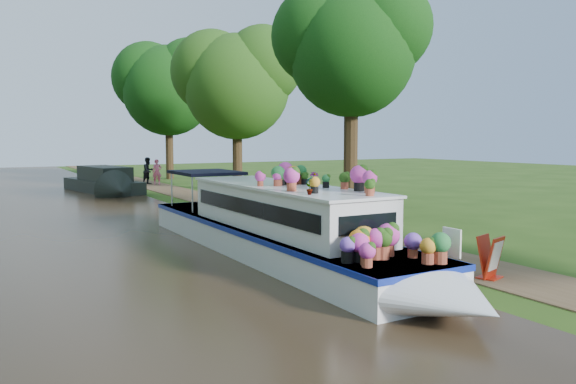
{
  "coord_description": "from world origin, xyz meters",
  "views": [
    {
      "loc": [
        -9.01,
        -14.6,
        3.05
      ],
      "look_at": [
        -0.03,
        1.15,
        1.3
      ],
      "focal_mm": 35.0,
      "sensor_mm": 36.0,
      "label": 1
    }
  ],
  "objects": [
    {
      "name": "ground",
      "position": [
        0.0,
        0.0,
        0.0
      ],
      "size": [
        100.0,
        100.0,
        0.0
      ],
      "primitive_type": "plane",
      "color": "#234010",
      "rests_on": "ground"
    },
    {
      "name": "canal_water",
      "position": [
        -6.0,
        0.0,
        0.01
      ],
      "size": [
        10.0,
        100.0,
        0.02
      ],
      "primitive_type": "cube",
      "color": "black",
      "rests_on": "ground"
    },
    {
      "name": "towpath",
      "position": [
        1.2,
        0.0,
        0.01
      ],
      "size": [
        2.2,
        100.0,
        0.03
      ],
      "primitive_type": "cube",
      "color": "brown",
      "rests_on": "ground"
    },
    {
      "name": "plant_boat",
      "position": [
        -2.25,
        -2.46,
        0.85
      ],
      "size": [
        2.29,
        13.52,
        2.26
      ],
      "color": "silver",
      "rests_on": "canal_water"
    },
    {
      "name": "tree_near_overhang",
      "position": [
        3.79,
        3.06,
        6.6
      ],
      "size": [
        5.52,
        5.28,
        8.99
      ],
      "color": "black",
      "rests_on": "ground"
    },
    {
      "name": "tree_near_mid",
      "position": [
        4.48,
        15.08,
        6.44
      ],
      "size": [
        6.9,
        6.6,
        9.4
      ],
      "color": "black",
      "rests_on": "ground"
    },
    {
      "name": "tree_near_far",
      "position": [
        3.98,
        26.09,
        7.05
      ],
      "size": [
        7.59,
        7.26,
        10.3
      ],
      "color": "black",
      "rests_on": "ground"
    },
    {
      "name": "second_boat",
      "position": [
        -2.47,
        17.58,
        0.59
      ],
      "size": [
        3.28,
        7.82,
        1.46
      ],
      "rotation": [
        0.0,
        0.0,
        0.18
      ],
      "color": "black",
      "rests_on": "canal_water"
    },
    {
      "name": "sandwich_board",
      "position": [
        0.68,
        -6.43,
        0.44
      ],
      "size": [
        0.61,
        0.61,
        0.92
      ],
      "rotation": [
        0.0,
        0.0,
        0.3
      ],
      "color": "#B3210C",
      "rests_on": "towpath"
    },
    {
      "name": "pedestrian_pink",
      "position": [
        1.59,
        21.19,
        0.86
      ],
      "size": [
        0.7,
        0.58,
        1.65
      ],
      "primitive_type": "imported",
      "rotation": [
        0.0,
        0.0,
        -0.35
      ],
      "color": "pink",
      "rests_on": "towpath"
    },
    {
      "name": "pedestrian_dark",
      "position": [
        1.2,
        21.82,
        0.91
      ],
      "size": [
        1.07,
        1.0,
        1.76
      ],
      "primitive_type": "imported",
      "rotation": [
        0.0,
        0.0,
        0.51
      ],
      "color": "black",
      "rests_on": "towpath"
    },
    {
      "name": "verge_plant",
      "position": [
        -0.0,
        2.58,
        0.19
      ],
      "size": [
        0.42,
        0.4,
        0.38
      ],
      "primitive_type": "imported",
      "rotation": [
        0.0,
        0.0,
        -0.38
      ],
      "color": "#3A7021",
      "rests_on": "ground"
    }
  ]
}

